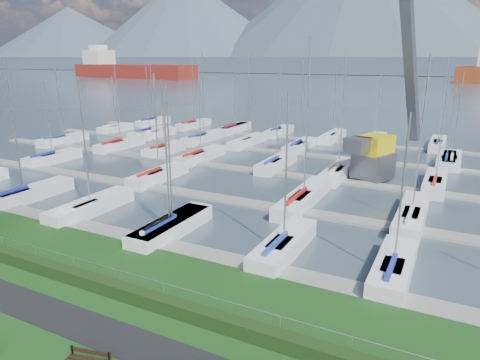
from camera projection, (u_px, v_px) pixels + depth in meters
The scene contains 11 objects.
path at pixel (87, 327), 19.05m from camera, with size 160.00×2.00×0.04m, color black.
water at pixel (437, 79), 244.33m from camera, with size 800.00×540.00×0.20m, color #3B4B56.
hedge at pixel (127, 293), 21.19m from camera, with size 80.00×0.70×0.70m, color black.
fence at pixel (131, 274), 21.29m from camera, with size 0.04×0.04×80.00m, color #9B9DA4.
foothill at pixel (444, 66), 302.49m from camera, with size 900.00×80.00×12.00m, color #475567.
mountains at pixel (464, 13), 351.93m from camera, with size 1190.00×360.00×115.00m.
docks at pixel (302, 177), 43.94m from camera, with size 90.00×41.60×0.25m.
bench_right at pixel (89, 360), 16.35m from camera, with size 1.85×0.79×0.85m.
crane at pixel (383, 123), 42.44m from camera, with size 5.94×13.49×22.35m.
cargo_ship_west at pixel (128, 71), 256.92m from camera, with size 85.61×25.60×21.50m.
sailboat_fleet at pixel (304, 117), 46.29m from camera, with size 74.64×49.94×13.69m.
Camera 1 is at (13.57, -14.60, 11.58)m, focal length 32.00 mm.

